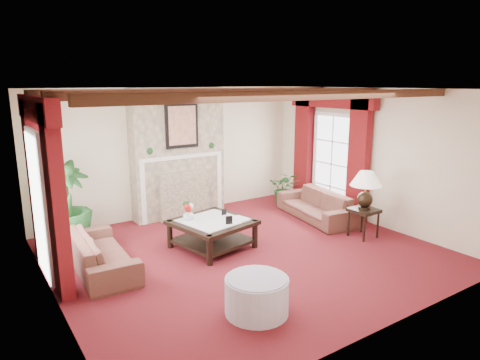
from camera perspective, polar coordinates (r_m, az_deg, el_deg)
floor at (r=7.30m, az=0.91°, el=-9.67°), size 6.00×6.00×0.00m
ceiling at (r=6.74m, az=0.99°, el=12.03°), size 6.00×6.00×0.00m
back_wall at (r=9.25m, az=-8.80°, el=3.72°), size 6.00×0.02×2.70m
left_wall at (r=5.79m, az=-24.31°, el=-2.81°), size 0.02×5.50×2.70m
right_wall at (r=8.92m, az=17.03°, el=2.97°), size 0.02×5.50×2.70m
ceiling_beams at (r=6.74m, az=0.99°, el=11.52°), size 6.00×3.00×0.12m
fireplace at (r=8.96m, az=-8.55°, el=12.11°), size 2.00×0.52×2.70m
french_door_left at (r=6.63m, az=-26.18°, el=5.76°), size 0.10×1.10×2.16m
french_door_right at (r=9.46m, az=12.52°, el=8.53°), size 0.10×1.10×2.16m
curtains_left at (r=6.62m, az=-25.59°, el=9.47°), size 0.20×2.40×2.55m
curtains_right at (r=9.36m, az=12.17°, el=11.08°), size 0.20×2.40×2.55m
sofa_left at (r=6.90m, az=-18.12°, el=-8.37°), size 1.97×0.76×0.75m
sofa_right at (r=9.08m, az=10.11°, el=-2.74°), size 2.16×1.22×0.77m
potted_palm at (r=7.96m, az=-22.14°, el=-5.36°), size 2.33×2.38×0.88m
small_plant at (r=10.01m, az=6.09°, el=-1.59°), size 1.50×1.50×0.62m
coffee_table at (r=7.45m, az=-3.70°, el=-7.20°), size 1.41×1.41×0.49m
side_table at (r=8.24m, az=16.11°, el=-5.51°), size 0.50×0.50×0.54m
ottoman at (r=5.47m, az=2.24°, el=-15.18°), size 0.79×0.79×0.46m
table_lamp at (r=8.07m, az=16.38°, el=-1.25°), size 0.57×0.57×0.72m
flower_vase at (r=7.42m, az=-6.87°, el=-4.61°), size 0.27×0.27×0.19m
book at (r=7.29m, az=-0.60°, el=-4.32°), size 0.24×0.13×0.32m
photo_frame_a at (r=7.13m, az=-1.47°, el=-5.41°), size 0.11×0.05×0.15m
photo_frame_b at (r=7.62m, az=-2.15°, el=-4.31°), size 0.09×0.03×0.12m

